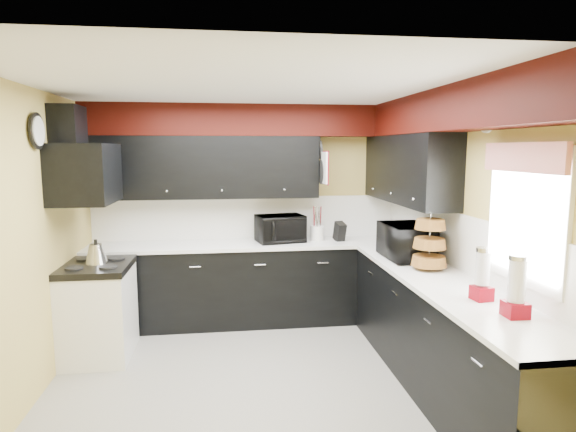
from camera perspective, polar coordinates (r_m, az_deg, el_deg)
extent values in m
plane|color=gray|center=(4.42, -3.38, -19.06)|extent=(3.60, 3.60, 0.00)
cube|color=#E0C666|center=(5.78, -4.80, 0.41)|extent=(3.60, 0.06, 2.50)
cube|color=#E0C666|center=(4.51, 19.97, -2.19)|extent=(0.06, 3.60, 2.50)
cube|color=#E0C666|center=(4.28, -28.35, -3.19)|extent=(0.06, 3.60, 2.50)
cube|color=white|center=(3.97, -3.68, 15.08)|extent=(3.60, 3.60, 0.06)
cube|color=black|center=(5.65, -4.55, -8.05)|extent=(3.60, 0.60, 0.90)
cube|color=black|center=(4.33, 17.71, -13.51)|extent=(0.60, 3.00, 0.90)
cube|color=white|center=(5.54, -4.60, -3.38)|extent=(3.62, 0.64, 0.04)
cube|color=white|center=(4.18, 17.98, -7.50)|extent=(0.64, 3.02, 0.04)
cube|color=white|center=(5.78, -4.79, -0.19)|extent=(3.60, 0.02, 0.50)
cube|color=white|center=(4.51, 19.82, -2.95)|extent=(0.02, 3.60, 0.50)
cube|color=black|center=(5.56, -9.95, 5.71)|extent=(2.60, 0.35, 0.70)
cube|color=black|center=(5.19, 13.94, 5.44)|extent=(0.35, 1.80, 0.70)
cube|color=black|center=(5.56, -4.83, 11.21)|extent=(3.60, 0.36, 0.35)
cube|color=black|center=(4.21, 19.61, 11.84)|extent=(0.36, 3.24, 0.35)
cube|color=white|center=(5.09, -21.50, -10.67)|extent=(0.60, 0.75, 0.86)
cube|color=black|center=(4.96, -21.77, -5.62)|extent=(0.62, 0.77, 0.06)
cube|color=black|center=(4.85, -22.88, 4.66)|extent=(0.50, 0.78, 0.55)
cube|color=black|center=(4.89, -24.64, 9.51)|extent=(0.24, 0.40, 0.40)
cube|color=red|center=(3.63, 26.08, 6.26)|extent=(0.04, 0.88, 0.20)
cube|color=white|center=(5.35, 4.36, 5.72)|extent=(0.03, 0.26, 0.35)
imported|color=black|center=(5.56, -0.89, -1.49)|extent=(0.61, 0.54, 0.31)
imported|color=black|center=(4.85, 13.89, -2.96)|extent=(0.42, 0.62, 0.34)
cylinder|color=white|center=(5.66, 3.48, -2.02)|extent=(0.20, 0.20, 0.17)
cube|color=black|center=(5.64, 6.15, -1.86)|extent=(0.12, 0.16, 0.22)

